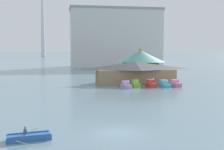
{
  "coord_description": "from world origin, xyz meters",
  "views": [
    {
      "loc": [
        -4.9,
        -24.96,
        7.31
      ],
      "look_at": [
        2.87,
        19.53,
        3.42
      ],
      "focal_mm": 47.41,
      "sensor_mm": 36.0,
      "label": 1
    }
  ],
  "objects_px": {
    "rowboat_with_rower": "(29,137)",
    "pedal_boat_lavender": "(126,85)",
    "green_roof_pavilion": "(141,63)",
    "background_building_block": "(116,37)",
    "pedal_boat_lime": "(136,84)",
    "pedal_boat_cyan": "(164,84)",
    "pedal_boat_red": "(151,84)",
    "pedal_boat_pink": "(175,84)",
    "boathouse": "(135,72)"
  },
  "relations": [
    {
      "from": "boathouse",
      "to": "green_roof_pavilion",
      "type": "distance_m",
      "value": 8.05
    },
    {
      "from": "rowboat_with_rower",
      "to": "pedal_boat_lime",
      "type": "bearing_deg",
      "value": 51.87
    },
    {
      "from": "rowboat_with_rower",
      "to": "pedal_boat_red",
      "type": "xyz_separation_m",
      "value": [
        19.88,
        30.79,
        0.35
      ]
    },
    {
      "from": "pedal_boat_red",
      "to": "pedal_boat_cyan",
      "type": "relative_size",
      "value": 0.89
    },
    {
      "from": "rowboat_with_rower",
      "to": "background_building_block",
      "type": "bearing_deg",
      "value": 65.57
    },
    {
      "from": "pedal_boat_lime",
      "to": "pedal_boat_cyan",
      "type": "relative_size",
      "value": 0.78
    },
    {
      "from": "pedal_boat_pink",
      "to": "green_roof_pavilion",
      "type": "xyz_separation_m",
      "value": [
        -3.37,
        13.61,
        3.5
      ]
    },
    {
      "from": "pedal_boat_pink",
      "to": "boathouse",
      "type": "relative_size",
      "value": 0.17
    },
    {
      "from": "pedal_boat_lime",
      "to": "green_roof_pavilion",
      "type": "distance_m",
      "value": 13.83
    },
    {
      "from": "green_roof_pavilion",
      "to": "pedal_boat_lime",
      "type": "bearing_deg",
      "value": -109.36
    },
    {
      "from": "boathouse",
      "to": "pedal_boat_red",
      "type": "bearing_deg",
      "value": -78.35
    },
    {
      "from": "pedal_boat_lavender",
      "to": "pedal_boat_pink",
      "type": "xyz_separation_m",
      "value": [
        10.12,
        0.48,
        0.01
      ]
    },
    {
      "from": "rowboat_with_rower",
      "to": "pedal_boat_pink",
      "type": "height_order",
      "value": "pedal_boat_pink"
    },
    {
      "from": "pedal_boat_pink",
      "to": "pedal_boat_lime",
      "type": "bearing_deg",
      "value": -108.47
    },
    {
      "from": "pedal_boat_lime",
      "to": "rowboat_with_rower",
      "type": "bearing_deg",
      "value": -29.36
    },
    {
      "from": "pedal_boat_cyan",
      "to": "rowboat_with_rower",
      "type": "bearing_deg",
      "value": -42.16
    },
    {
      "from": "pedal_boat_lavender",
      "to": "background_building_block",
      "type": "bearing_deg",
      "value": 165.05
    },
    {
      "from": "boathouse",
      "to": "background_building_block",
      "type": "distance_m",
      "value": 66.11
    },
    {
      "from": "boathouse",
      "to": "green_roof_pavilion",
      "type": "height_order",
      "value": "green_roof_pavilion"
    },
    {
      "from": "rowboat_with_rower",
      "to": "pedal_boat_red",
      "type": "bearing_deg",
      "value": 47.2
    },
    {
      "from": "green_roof_pavilion",
      "to": "background_building_block",
      "type": "xyz_separation_m",
      "value": [
        4.79,
        57.62,
        8.51
      ]
    },
    {
      "from": "pedal_boat_red",
      "to": "green_roof_pavilion",
      "type": "height_order",
      "value": "green_roof_pavilion"
    },
    {
      "from": "pedal_boat_lime",
      "to": "pedal_boat_pink",
      "type": "distance_m",
      "value": 7.87
    },
    {
      "from": "rowboat_with_rower",
      "to": "pedal_boat_lavender",
      "type": "distance_m",
      "value": 34.12
    },
    {
      "from": "green_roof_pavilion",
      "to": "background_building_block",
      "type": "distance_m",
      "value": 58.44
    },
    {
      "from": "rowboat_with_rower",
      "to": "pedal_boat_lime",
      "type": "height_order",
      "value": "pedal_boat_lime"
    },
    {
      "from": "pedal_boat_lavender",
      "to": "pedal_boat_lime",
      "type": "distance_m",
      "value": 2.73
    },
    {
      "from": "pedal_boat_cyan",
      "to": "pedal_boat_lime",
      "type": "bearing_deg",
      "value": -108.37
    },
    {
      "from": "pedal_boat_cyan",
      "to": "green_roof_pavilion",
      "type": "distance_m",
      "value": 14.31
    },
    {
      "from": "background_building_block",
      "to": "green_roof_pavilion",
      "type": "bearing_deg",
      "value": -94.75
    },
    {
      "from": "pedal_boat_red",
      "to": "rowboat_with_rower",
      "type": "bearing_deg",
      "value": -39.04
    },
    {
      "from": "pedal_boat_red",
      "to": "pedal_boat_pink",
      "type": "bearing_deg",
      "value": 88.05
    },
    {
      "from": "pedal_boat_lime",
      "to": "pedal_boat_red",
      "type": "distance_m",
      "value": 2.98
    },
    {
      "from": "pedal_boat_lavender",
      "to": "pedal_boat_pink",
      "type": "distance_m",
      "value": 10.13
    },
    {
      "from": "rowboat_with_rower",
      "to": "pedal_boat_lavender",
      "type": "height_order",
      "value": "pedal_boat_lavender"
    },
    {
      "from": "pedal_boat_pink",
      "to": "green_roof_pavilion",
      "type": "bearing_deg",
      "value": -177.41
    },
    {
      "from": "pedal_boat_lavender",
      "to": "background_building_block",
      "type": "relative_size",
      "value": 0.08
    },
    {
      "from": "pedal_boat_lavender",
      "to": "pedal_boat_pink",
      "type": "bearing_deg",
      "value": 86.93
    },
    {
      "from": "rowboat_with_rower",
      "to": "pedal_boat_pink",
      "type": "xyz_separation_m",
      "value": [
        25.04,
        31.17,
        0.28
      ]
    },
    {
      "from": "pedal_boat_lime",
      "to": "pedal_boat_red",
      "type": "bearing_deg",
      "value": 61.71
    },
    {
      "from": "green_roof_pavilion",
      "to": "background_building_block",
      "type": "relative_size",
      "value": 0.29
    },
    {
      "from": "pedal_boat_red",
      "to": "pedal_boat_cyan",
      "type": "distance_m",
      "value": 2.83
    },
    {
      "from": "rowboat_with_rower",
      "to": "pedal_boat_lavender",
      "type": "relative_size",
      "value": 1.19
    },
    {
      "from": "pedal_boat_pink",
      "to": "pedal_boat_cyan",
      "type": "bearing_deg",
      "value": -95.58
    },
    {
      "from": "green_roof_pavilion",
      "to": "boathouse",
      "type": "bearing_deg",
      "value": -113.73
    },
    {
      "from": "green_roof_pavilion",
      "to": "background_building_block",
      "type": "height_order",
      "value": "background_building_block"
    },
    {
      "from": "pedal_boat_cyan",
      "to": "pedal_boat_pink",
      "type": "bearing_deg",
      "value": 89.88
    },
    {
      "from": "green_roof_pavilion",
      "to": "pedal_boat_red",
      "type": "bearing_deg",
      "value": -97.27
    },
    {
      "from": "pedal_boat_red",
      "to": "pedal_boat_pink",
      "type": "xyz_separation_m",
      "value": [
        5.16,
        0.38,
        -0.07
      ]
    },
    {
      "from": "pedal_boat_lime",
      "to": "background_building_block",
      "type": "xyz_separation_m",
      "value": [
        9.23,
        70.25,
        11.98
      ]
    }
  ]
}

